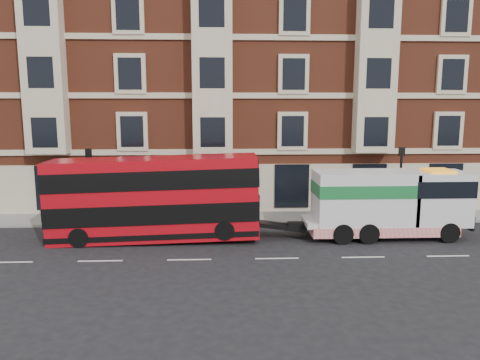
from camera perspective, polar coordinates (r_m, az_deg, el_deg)
The scene contains 7 objects.
ground at distance 21.65m, azimuth -6.20°, elevation -9.64°, with size 120.00×120.00×0.00m, color black.
sidewalk at distance 28.82m, azimuth -5.25°, elevation -4.66°, with size 90.00×3.00×0.15m, color slate.
victorian_terrace at distance 35.58m, azimuth -4.08°, elevation 14.21°, with size 45.00×12.00×20.40m.
lamp_post_west at distance 27.99m, azimuth -17.83°, elevation -0.05°, with size 0.35×0.15×4.35m.
lamp_post_east at distance 28.98m, azimuth 18.96°, elevation 0.20°, with size 0.35×0.15×4.35m.
double_decker_bus at distance 24.33m, azimuth -10.42°, elevation -2.07°, with size 10.61×2.43×4.29m.
tow_truck at distance 25.69m, azimuth 17.34°, elevation -2.65°, with size 8.49×2.51×3.54m.
Camera 1 is at (1.42, -20.43, 7.01)m, focal length 35.00 mm.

